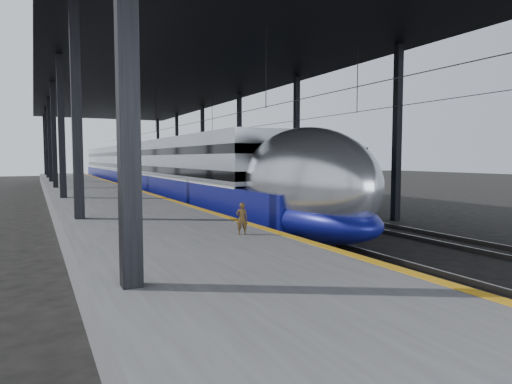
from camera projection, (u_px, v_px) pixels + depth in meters
ground at (281, 256)px, 15.09m from camera, size 160.00×160.00×0.00m
platform at (96, 198)px, 31.45m from camera, size 6.00×80.00×1.00m
yellow_strip at (136, 189)px, 32.64m from camera, size 0.30×80.00×0.01m
rails at (205, 199)px, 34.98m from camera, size 6.52×80.00×0.16m
canopy at (170, 77)px, 33.17m from camera, size 18.00×75.00×9.47m
tgv_train at (145, 170)px, 42.11m from camera, size 3.19×65.20×4.58m
second_train at (185, 171)px, 47.65m from camera, size 2.77×56.05×3.81m
child at (242, 219)px, 13.41m from camera, size 0.40×0.33×0.95m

